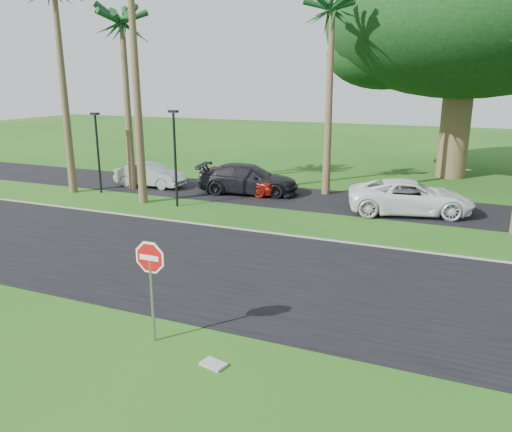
{
  "coord_description": "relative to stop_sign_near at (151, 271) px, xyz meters",
  "views": [
    {
      "loc": [
        6.92,
        -11.88,
        6.0
      ],
      "look_at": [
        0.89,
        2.26,
        1.8
      ],
      "focal_mm": 35.0,
      "sensor_mm": 36.0,
      "label": 1
    }
  ],
  "objects": [
    {
      "name": "canopy_tree",
      "position": [
        5.5,
        25.0,
        7.17
      ],
      "size": [
        16.5,
        16.5,
        13.12
      ],
      "color": "brown",
      "rests_on": "ground"
    },
    {
      "name": "road",
      "position": [
        -0.5,
        5.0,
        -1.76
      ],
      "size": [
        120.0,
        8.0,
        0.02
      ],
      "primitive_type": "cube",
      "color": "black",
      "rests_on": "ground"
    },
    {
      "name": "utility_slab",
      "position": [
        1.8,
        -0.41,
        -1.74
      ],
      "size": [
        0.61,
        0.46,
        0.06
      ],
      "primitive_type": "cube",
      "rotation": [
        0.0,
        0.0,
        -0.22
      ],
      "color": "gray",
      "rests_on": "ground"
    },
    {
      "name": "palm_center",
      "position": [
        -0.5,
        17.0,
        7.39
      ],
      "size": [
        5.0,
        5.0,
        10.5
      ],
      "color": "brown",
      "rests_on": "ground"
    },
    {
      "name": "streetlight_left",
      "position": [
        -12.0,
        12.5,
        0.72
      ],
      "size": [
        0.45,
        0.25,
        4.34
      ],
      "color": "black",
      "rests_on": "ground"
    },
    {
      "name": "parking_strip",
      "position": [
        -0.5,
        15.5,
        -1.76
      ],
      "size": [
        120.0,
        5.0,
        0.02
      ],
      "primitive_type": "cube",
      "color": "black",
      "rests_on": "ground"
    },
    {
      "name": "car_red",
      "position": [
        -4.84,
        15.69,
        -0.96
      ],
      "size": [
        5.0,
        2.6,
        1.63
      ],
      "primitive_type": "imported",
      "rotation": [
        0.0,
        0.0,
        1.42
      ],
      "color": "maroon",
      "rests_on": "ground"
    },
    {
      "name": "car_silver",
      "position": [
        -10.4,
        14.87,
        -1.1
      ],
      "size": [
        4.15,
        1.55,
        1.35
      ],
      "primitive_type": "imported",
      "rotation": [
        0.0,
        0.0,
        1.6
      ],
      "color": "silver",
      "rests_on": "ground"
    },
    {
      "name": "car_dark",
      "position": [
        -4.42,
        15.45,
        -0.98
      ],
      "size": [
        5.74,
        3.08,
        1.58
      ],
      "primitive_type": "imported",
      "rotation": [
        0.0,
        0.0,
        1.74
      ],
      "color": "black",
      "rests_on": "ground"
    },
    {
      "name": "palm_left_mid",
      "position": [
        -11.0,
        14.0,
        6.9
      ],
      "size": [
        5.0,
        5.0,
        10.0
      ],
      "color": "brown",
      "rests_on": "ground"
    },
    {
      "name": "stop_sign_near",
      "position": [
        0.0,
        0.0,
        0.0
      ],
      "size": [
        1.05,
        0.07,
        2.62
      ],
      "color": "gray",
      "rests_on": "ground"
    },
    {
      "name": "streetlight_right",
      "position": [
        -6.5,
        11.5,
        0.88
      ],
      "size": [
        0.45,
        0.25,
        4.64
      ],
      "color": "black",
      "rests_on": "ground"
    },
    {
      "name": "car_minivan",
      "position": [
        4.18,
        14.49,
        -1.0
      ],
      "size": [
        6.06,
        3.92,
        1.55
      ],
      "primitive_type": "imported",
      "rotation": [
        0.0,
        0.0,
        1.83
      ],
      "color": "white",
      "rests_on": "ground"
    },
    {
      "name": "ground",
      "position": [
        -0.5,
        3.0,
        -1.77
      ],
      "size": [
        120.0,
        120.0,
        0.0
      ],
      "primitive_type": "plane",
      "color": "#185014",
      "rests_on": "ground"
    },
    {
      "name": "curb",
      "position": [
        -0.5,
        9.05,
        -1.74
      ],
      "size": [
        120.0,
        0.12,
        0.06
      ],
      "primitive_type": "cube",
      "color": "gray",
      "rests_on": "ground"
    }
  ]
}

